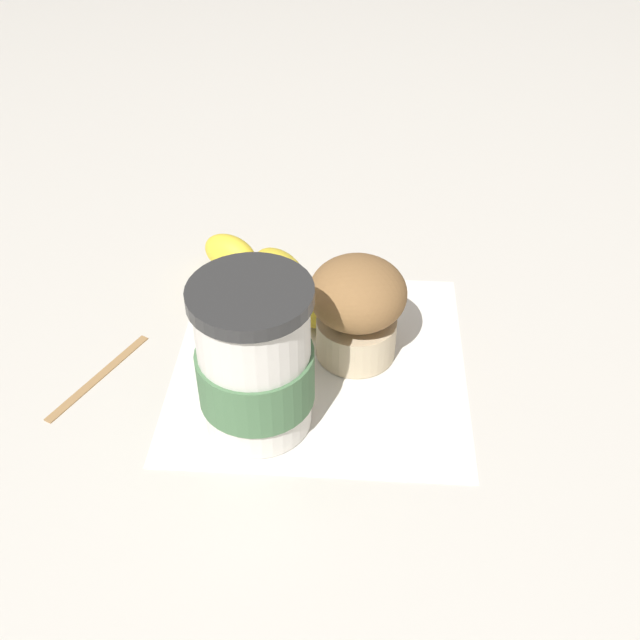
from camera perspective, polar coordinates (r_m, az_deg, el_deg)
The scene contains 6 objects.
ground_plane at distance 0.60m, azimuth 0.00°, elevation -3.27°, with size 3.00×3.00×0.00m, color beige.
paper_napkin at distance 0.60m, azimuth 0.00°, elevation -3.22°, with size 0.23×0.23×0.00m, color white.
coffee_cup at distance 0.52m, azimuth -4.98°, elevation -3.24°, with size 0.08×0.08×0.12m.
muffin at distance 0.58m, azimuth 2.85°, elevation 1.01°, with size 0.08×0.08×0.09m.
banana at distance 0.66m, azimuth -3.48°, elevation 3.46°, with size 0.14×0.12×0.04m.
wooden_stirrer at distance 0.61m, azimuth -16.48°, elevation -4.13°, with size 0.11×0.01×0.00m, color #9E7547.
Camera 1 is at (-0.44, 0.06, 0.41)m, focal length 42.00 mm.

